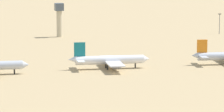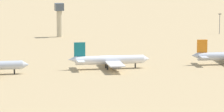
{
  "view_description": "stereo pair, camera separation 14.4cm",
  "coord_description": "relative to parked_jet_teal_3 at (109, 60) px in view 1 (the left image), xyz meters",
  "views": [
    {
      "loc": [
        -66.89,
        -261.9,
        48.16
      ],
      "look_at": [
        0.58,
        7.66,
        6.0
      ],
      "focal_mm": 105.29,
      "sensor_mm": 36.0,
      "label": 1
    },
    {
      "loc": [
        -66.75,
        -261.94,
        48.16
      ],
      "look_at": [
        0.58,
        7.66,
        6.0
      ],
      "focal_mm": 105.29,
      "sensor_mm": 36.0,
      "label": 2
    }
  ],
  "objects": [
    {
      "name": "ground",
      "position": [
        0.12,
        -10.47,
        -3.88
      ],
      "size": [
        4000.0,
        4000.0,
        0.0
      ],
      "primitive_type": "plane",
      "color": "tan"
    },
    {
      "name": "parked_jet_teal_3",
      "position": [
        0.0,
        0.0,
        0.0
      ],
      "size": [
        35.89,
        30.25,
        11.85
      ],
      "rotation": [
        0.0,
        0.0,
        -0.07
      ],
      "color": "white",
      "rests_on": "ground"
    },
    {
      "name": "light_pole_mid",
      "position": [
        98.53,
        109.56,
        3.67
      ],
      "size": [
        1.8,
        0.5,
        12.79
      ],
      "color": "#59595E",
      "rests_on": "ground"
    },
    {
      "name": "control_tower",
      "position": [
        -1.84,
        118.6,
        8.44
      ],
      "size": [
        5.2,
        5.2,
        20.41
      ],
      "color": "#C6B793",
      "rests_on": "ground"
    }
  ]
}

